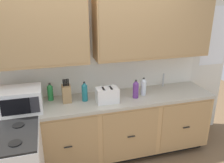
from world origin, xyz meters
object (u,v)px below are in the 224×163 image
object	(u,v)px
bottle_clear	(143,87)
knife_block	(67,93)
microwave	(21,100)
bottle_green	(50,92)
bottle_violet	(136,89)
toaster	(107,95)
bottle_teal	(85,92)

from	to	relation	value
bottle_clear	knife_block	bearing A→B (deg)	176.26
microwave	bottle_green	distance (m)	0.40
bottle_clear	microwave	bearing A→B (deg)	-178.34
bottle_violet	knife_block	bearing A→B (deg)	172.15
bottle_violet	bottle_clear	bearing A→B (deg)	22.63
toaster	knife_block	bearing A→B (deg)	162.86
microwave	toaster	distance (m)	1.04
knife_block	bottle_clear	xyz separation A→B (m)	(1.03, -0.07, 0.01)
microwave	toaster	xyz separation A→B (m)	(1.03, -0.04, -0.04)
bottle_green	bottle_clear	size ratio (longest dim) A/B	0.95
bottle_green	bottle_violet	bearing A→B (deg)	-11.80
knife_block	bottle_green	xyz separation A→B (m)	(-0.20, 0.11, -0.00)
knife_block	bottle_green	bearing A→B (deg)	152.14
toaster	bottle_violet	xyz separation A→B (m)	(0.40, 0.03, 0.03)
toaster	bottle_green	distance (m)	0.74
bottle_clear	bottle_green	bearing A→B (deg)	172.01
toaster	knife_block	distance (m)	0.52
bottle_teal	knife_block	bearing A→B (deg)	171.33
toaster	bottle_green	size ratio (longest dim) A/B	1.19
bottle_green	bottle_violet	distance (m)	1.12
bottle_clear	bottle_teal	bearing A→B (deg)	177.68
microwave	bottle_green	world-z (taller)	microwave
toaster	bottle_clear	xyz separation A→B (m)	(0.53, 0.09, 0.03)
toaster	knife_block	world-z (taller)	knife_block
bottle_teal	bottle_violet	size ratio (longest dim) A/B	1.05
toaster	bottle_green	world-z (taller)	bottle_green
toaster	bottle_teal	size ratio (longest dim) A/B	1.07
knife_block	bottle_clear	size ratio (longest dim) A/B	1.25
microwave	bottle_green	bearing A→B (deg)	32.82
microwave	bottle_teal	size ratio (longest dim) A/B	1.84
microwave	bottle_violet	world-z (taller)	microwave
toaster	bottle_green	bearing A→B (deg)	159.62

